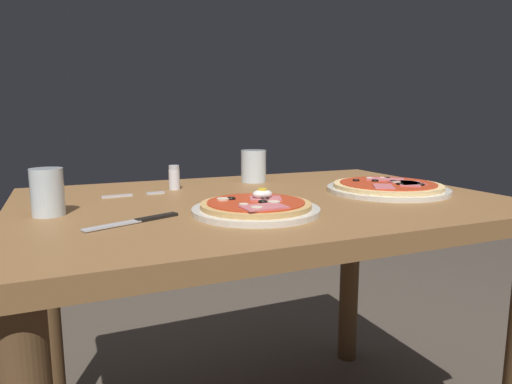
{
  "coord_description": "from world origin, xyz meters",
  "views": [
    {
      "loc": [
        -0.45,
        -1.0,
        0.93
      ],
      "look_at": [
        -0.05,
        -0.08,
        0.76
      ],
      "focal_mm": 31.54,
      "sensor_mm": 36.0,
      "label": 1
    }
  ],
  "objects_px": {
    "dining_table": "(262,243)",
    "pizza_foreground": "(256,207)",
    "knife": "(139,220)",
    "water_glass_near": "(48,195)",
    "water_glass_far": "(254,168)",
    "pizza_across_left": "(388,187)",
    "salt_shaker": "(174,178)",
    "fork": "(129,195)"
  },
  "relations": [
    {
      "from": "dining_table",
      "to": "pizza_foreground",
      "type": "xyz_separation_m",
      "value": [
        -0.09,
        -0.16,
        0.13
      ]
    },
    {
      "from": "dining_table",
      "to": "knife",
      "type": "bearing_deg",
      "value": -156.06
    },
    {
      "from": "knife",
      "to": "water_glass_near",
      "type": "bearing_deg",
      "value": 140.55
    },
    {
      "from": "pizza_foreground",
      "to": "knife",
      "type": "relative_size",
      "value": 1.42
    },
    {
      "from": "pizza_foreground",
      "to": "water_glass_far",
      "type": "height_order",
      "value": "water_glass_far"
    },
    {
      "from": "pizza_across_left",
      "to": "salt_shaker",
      "type": "xyz_separation_m",
      "value": [
        -0.51,
        0.27,
        0.02
      ]
    },
    {
      "from": "fork",
      "to": "salt_shaker",
      "type": "relative_size",
      "value": 2.36
    },
    {
      "from": "dining_table",
      "to": "water_glass_near",
      "type": "relative_size",
      "value": 11.98
    },
    {
      "from": "knife",
      "to": "salt_shaker",
      "type": "bearing_deg",
      "value": 66.85
    },
    {
      "from": "dining_table",
      "to": "water_glass_near",
      "type": "bearing_deg",
      "value": -178.58
    },
    {
      "from": "pizza_across_left",
      "to": "water_glass_near",
      "type": "bearing_deg",
      "value": 177.09
    },
    {
      "from": "water_glass_far",
      "to": "salt_shaker",
      "type": "relative_size",
      "value": 1.46
    },
    {
      "from": "dining_table",
      "to": "water_glass_near",
      "type": "height_order",
      "value": "water_glass_near"
    },
    {
      "from": "salt_shaker",
      "to": "fork",
      "type": "bearing_deg",
      "value": -156.57
    },
    {
      "from": "dining_table",
      "to": "knife",
      "type": "xyz_separation_m",
      "value": [
        -0.32,
        -0.14,
        0.12
      ]
    },
    {
      "from": "knife",
      "to": "water_glass_far",
      "type": "bearing_deg",
      "value": 44.5
    },
    {
      "from": "water_glass_near",
      "to": "water_glass_far",
      "type": "xyz_separation_m",
      "value": [
        0.57,
        0.27,
        0.0
      ]
    },
    {
      "from": "pizza_foreground",
      "to": "salt_shaker",
      "type": "xyz_separation_m",
      "value": [
        -0.08,
        0.37,
        0.02
      ]
    },
    {
      "from": "dining_table",
      "to": "water_glass_far",
      "type": "xyz_separation_m",
      "value": [
        0.09,
        0.26,
        0.16
      ]
    },
    {
      "from": "pizza_foreground",
      "to": "pizza_across_left",
      "type": "bearing_deg",
      "value": 13.83
    },
    {
      "from": "water_glass_far",
      "to": "salt_shaker",
      "type": "distance_m",
      "value": 0.26
    },
    {
      "from": "pizza_foreground",
      "to": "salt_shaker",
      "type": "bearing_deg",
      "value": 102.83
    },
    {
      "from": "pizza_foreground",
      "to": "knife",
      "type": "xyz_separation_m",
      "value": [
        -0.24,
        0.02,
        -0.01
      ]
    },
    {
      "from": "fork",
      "to": "knife",
      "type": "relative_size",
      "value": 0.84
    },
    {
      "from": "dining_table",
      "to": "pizza_across_left",
      "type": "distance_m",
      "value": 0.37
    },
    {
      "from": "knife",
      "to": "salt_shaker",
      "type": "distance_m",
      "value": 0.39
    },
    {
      "from": "water_glass_near",
      "to": "knife",
      "type": "distance_m",
      "value": 0.21
    },
    {
      "from": "water_glass_near",
      "to": "salt_shaker",
      "type": "xyz_separation_m",
      "value": [
        0.31,
        0.22,
        -0.01
      ]
    },
    {
      "from": "water_glass_near",
      "to": "knife",
      "type": "xyz_separation_m",
      "value": [
        0.16,
        -0.13,
        -0.04
      ]
    },
    {
      "from": "dining_table",
      "to": "knife",
      "type": "relative_size",
      "value": 6.15
    },
    {
      "from": "pizza_across_left",
      "to": "fork",
      "type": "relative_size",
      "value": 2.02
    },
    {
      "from": "water_glass_near",
      "to": "salt_shaker",
      "type": "relative_size",
      "value": 1.44
    },
    {
      "from": "pizza_foreground",
      "to": "water_glass_near",
      "type": "distance_m",
      "value": 0.42
    },
    {
      "from": "water_glass_near",
      "to": "fork",
      "type": "distance_m",
      "value": 0.25
    },
    {
      "from": "pizza_foreground",
      "to": "water_glass_far",
      "type": "xyz_separation_m",
      "value": [
        0.17,
        0.42,
        0.03
      ]
    },
    {
      "from": "pizza_foreground",
      "to": "fork",
      "type": "bearing_deg",
      "value": 124.45
    },
    {
      "from": "dining_table",
      "to": "fork",
      "type": "bearing_deg",
      "value": 152.88
    },
    {
      "from": "pizza_foreground",
      "to": "pizza_across_left",
      "type": "distance_m",
      "value": 0.44
    },
    {
      "from": "pizza_across_left",
      "to": "water_glass_near",
      "type": "relative_size",
      "value": 3.31
    },
    {
      "from": "water_glass_near",
      "to": "knife",
      "type": "relative_size",
      "value": 0.51
    },
    {
      "from": "fork",
      "to": "pizza_across_left",
      "type": "bearing_deg",
      "value": -17.93
    },
    {
      "from": "pizza_foreground",
      "to": "water_glass_far",
      "type": "distance_m",
      "value": 0.45
    }
  ]
}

